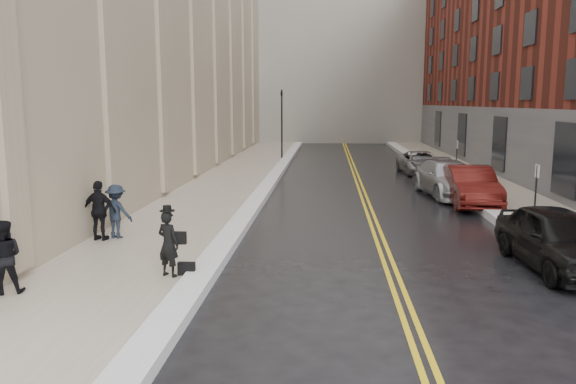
# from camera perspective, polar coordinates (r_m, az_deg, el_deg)

# --- Properties ---
(ground) EXTENTS (160.00, 160.00, 0.00)m
(ground) POSITION_cam_1_polar(r_m,az_deg,el_deg) (12.20, -0.09, -11.53)
(ground) COLOR black
(ground) RESTS_ON ground
(sidewalk_left) EXTENTS (4.00, 64.00, 0.15)m
(sidewalk_left) POSITION_cam_1_polar(r_m,az_deg,el_deg) (28.22, -6.83, 0.44)
(sidewalk_left) COLOR gray
(sidewalk_left) RESTS_ON ground
(sidewalk_right) EXTENTS (3.00, 64.00, 0.15)m
(sidewalk_right) POSITION_cam_1_polar(r_m,az_deg,el_deg) (28.89, 20.48, 0.13)
(sidewalk_right) COLOR gray
(sidewalk_right) RESTS_ON ground
(lane_stripe_a) EXTENTS (0.12, 64.00, 0.01)m
(lane_stripe_a) POSITION_cam_1_polar(r_m,az_deg,el_deg) (27.77, 7.25, 0.14)
(lane_stripe_a) COLOR gold
(lane_stripe_a) RESTS_ON ground
(lane_stripe_b) EXTENTS (0.12, 64.00, 0.01)m
(lane_stripe_b) POSITION_cam_1_polar(r_m,az_deg,el_deg) (27.78, 7.75, 0.14)
(lane_stripe_b) COLOR gold
(lane_stripe_b) RESTS_ON ground
(snow_ridge_left) EXTENTS (0.70, 60.80, 0.26)m
(snow_ridge_left) POSITION_cam_1_polar(r_m,az_deg,el_deg) (27.87, -2.19, 0.51)
(snow_ridge_left) COLOR white
(snow_ridge_left) RESTS_ON ground
(snow_ridge_right) EXTENTS (0.85, 60.80, 0.30)m
(snow_ridge_right) POSITION_cam_1_polar(r_m,az_deg,el_deg) (28.41, 16.91, 0.32)
(snow_ridge_right) COLOR white
(snow_ridge_right) RESTS_ON ground
(traffic_signal) EXTENTS (0.18, 0.15, 5.20)m
(traffic_signal) POSITION_cam_1_polar(r_m,az_deg,el_deg) (41.55, -0.64, 7.44)
(traffic_signal) COLOR black
(traffic_signal) RESTS_ON ground
(parking_sign_near) EXTENTS (0.06, 0.35, 2.23)m
(parking_sign_near) POSITION_cam_1_polar(r_m,az_deg,el_deg) (20.84, 23.87, 0.21)
(parking_sign_near) COLOR black
(parking_sign_near) RESTS_ON ground
(parking_sign_far) EXTENTS (0.06, 0.35, 2.23)m
(parking_sign_far) POSITION_cam_1_polar(r_m,az_deg,el_deg) (32.31, 16.76, 3.51)
(parking_sign_far) COLOR black
(parking_sign_far) RESTS_ON ground
(car_black) EXTENTS (2.23, 4.87, 1.62)m
(car_black) POSITION_cam_1_polar(r_m,az_deg,el_deg) (16.14, 25.76, -4.30)
(car_black) COLOR black
(car_black) RESTS_ON ground
(car_maroon) EXTENTS (1.87, 5.04, 1.65)m
(car_maroon) POSITION_cam_1_polar(r_m,az_deg,el_deg) (24.76, 18.01, 0.60)
(car_maroon) COLOR #4C100D
(car_maroon) RESTS_ON ground
(car_silver_near) EXTENTS (2.95, 5.81, 1.62)m
(car_silver_near) POSITION_cam_1_polar(r_m,az_deg,el_deg) (26.98, 15.97, 1.33)
(car_silver_near) COLOR #96989D
(car_silver_near) RESTS_ON ground
(car_silver_far) EXTENTS (2.54, 5.01, 1.36)m
(car_silver_far) POSITION_cam_1_polar(r_m,az_deg,el_deg) (34.94, 13.33, 2.93)
(car_silver_far) COLOR gray
(car_silver_far) RESTS_ON ground
(pedestrian_main) EXTENTS (0.69, 0.59, 1.60)m
(pedestrian_main) POSITION_cam_1_polar(r_m,az_deg,el_deg) (13.78, -12.06, -5.16)
(pedestrian_main) COLOR black
(pedestrian_main) RESTS_ON sidewalk_left
(pedestrian_a) EXTENTS (0.96, 0.86, 1.63)m
(pedestrian_a) POSITION_cam_1_polar(r_m,az_deg,el_deg) (13.78, -26.93, -5.90)
(pedestrian_a) COLOR black
(pedestrian_a) RESTS_ON sidewalk_left
(pedestrian_b) EXTENTS (1.20, 0.89, 1.66)m
(pedestrian_b) POSITION_cam_1_polar(r_m,az_deg,el_deg) (18.05, -17.05, -1.89)
(pedestrian_b) COLOR black
(pedestrian_b) RESTS_ON sidewalk_left
(pedestrian_c) EXTENTS (1.12, 0.59, 1.83)m
(pedestrian_c) POSITION_cam_1_polar(r_m,az_deg,el_deg) (17.87, -18.60, -1.81)
(pedestrian_c) COLOR black
(pedestrian_c) RESTS_ON sidewalk_left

